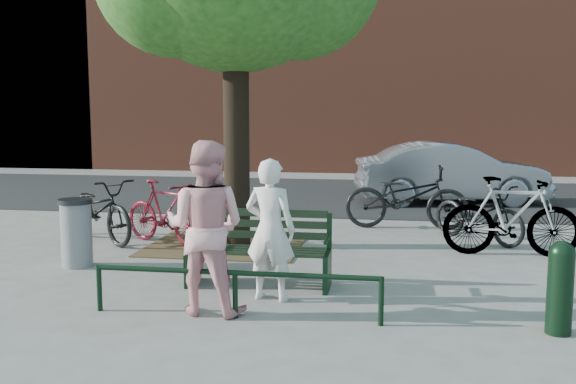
% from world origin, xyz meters
% --- Properties ---
extents(ground, '(90.00, 90.00, 0.00)m').
position_xyz_m(ground, '(0.00, 0.00, 0.00)').
color(ground, gray).
rests_on(ground, ground).
extents(dirt_pit, '(2.40, 2.00, 0.02)m').
position_xyz_m(dirt_pit, '(-1.00, 2.20, 0.01)').
color(dirt_pit, brown).
rests_on(dirt_pit, ground).
extents(road, '(40.00, 7.00, 0.01)m').
position_xyz_m(road, '(0.00, 8.50, 0.01)').
color(road, black).
rests_on(road, ground).
extents(park_bench, '(1.74, 0.54, 0.97)m').
position_xyz_m(park_bench, '(-0.00, 0.08, 0.48)').
color(park_bench, black).
rests_on(park_bench, ground).
extents(guard_railing, '(3.06, 0.06, 0.51)m').
position_xyz_m(guard_railing, '(0.00, -1.20, 0.40)').
color(guard_railing, black).
rests_on(guard_railing, ground).
extents(person_left, '(0.65, 0.49, 1.62)m').
position_xyz_m(person_left, '(0.24, -0.50, 0.81)').
color(person_left, silver).
rests_on(person_left, ground).
extents(person_right, '(0.96, 0.79, 1.84)m').
position_xyz_m(person_right, '(-0.35, -1.05, 0.92)').
color(person_right, pink).
rests_on(person_right, ground).
extents(bollard, '(0.25, 0.25, 0.91)m').
position_xyz_m(bollard, '(3.20, -1.16, 0.49)').
color(bollard, black).
rests_on(bollard, ground).
extents(litter_bin, '(0.46, 0.46, 0.94)m').
position_xyz_m(litter_bin, '(-2.68, 0.60, 0.48)').
color(litter_bin, gray).
rests_on(litter_bin, ground).
extents(bicycle_a, '(2.02, 1.71, 1.04)m').
position_xyz_m(bicycle_a, '(-3.14, 2.23, 0.52)').
color(bicycle_a, black).
rests_on(bicycle_a, ground).
extents(bicycle_b, '(1.75, 1.18, 1.03)m').
position_xyz_m(bicycle_b, '(-1.98, 2.20, 0.51)').
color(bicycle_b, maroon).
rests_on(bicycle_b, ground).
extents(bicycle_c, '(2.20, 0.78, 1.15)m').
position_xyz_m(bicycle_c, '(1.86, 4.17, 0.58)').
color(bicycle_c, black).
rests_on(bicycle_c, ground).
extents(bicycle_d, '(1.97, 0.60, 1.18)m').
position_xyz_m(bicycle_d, '(3.33, 2.20, 0.59)').
color(bicycle_d, gray).
rests_on(bicycle_d, ground).
extents(bicycle_e, '(1.70, 1.77, 0.96)m').
position_xyz_m(bicycle_e, '(3.00, 3.22, 0.48)').
color(bicycle_e, black).
rests_on(bicycle_e, ground).
extents(parked_car, '(4.45, 2.22, 1.40)m').
position_xyz_m(parked_car, '(2.93, 7.48, 0.70)').
color(parked_car, gray).
rests_on(parked_car, ground).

